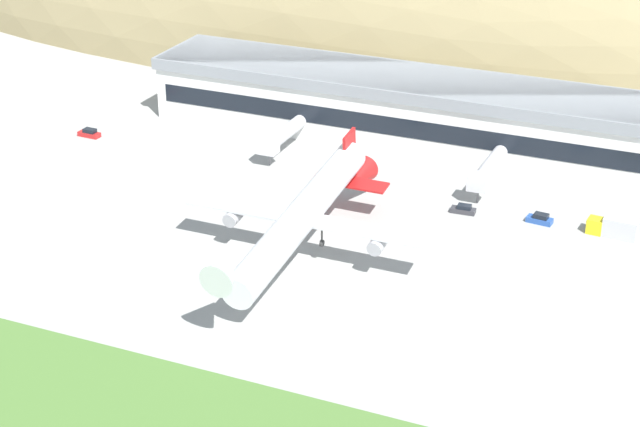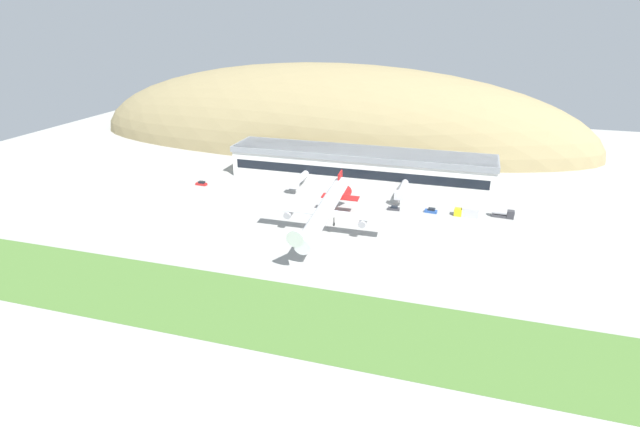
% 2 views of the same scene
% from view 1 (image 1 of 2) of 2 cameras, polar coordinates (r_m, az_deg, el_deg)
% --- Properties ---
extents(ground_plane, '(387.33, 387.33, 0.00)m').
position_cam_1_polar(ground_plane, '(165.18, -3.77, -2.57)').
color(ground_plane, '#9E9E99').
extents(grass_strip_foreground, '(348.59, 27.55, 0.08)m').
position_cam_1_polar(grass_strip_foreground, '(134.33, -12.18, -10.40)').
color(grass_strip_foreground, '#4C7533').
rests_on(grass_strip_foreground, ground_plane).
extents(hill_backdrop, '(270.00, 87.10, 81.28)m').
position_cam_1_polar(hill_backdrop, '(276.98, 2.99, 9.17)').
color(hill_backdrop, '#8E7F56').
rests_on(hill_backdrop, ground_plane).
extents(terminal_building, '(106.69, 19.25, 12.85)m').
position_cam_1_polar(terminal_building, '(209.69, 5.07, 5.79)').
color(terminal_building, white).
rests_on(terminal_building, ground_plane).
extents(jetway_0, '(3.38, 15.76, 5.43)m').
position_cam_1_polar(jetway_0, '(202.47, -2.09, 4.15)').
color(jetway_0, silver).
rests_on(jetway_0, ground_plane).
extents(jetway_1, '(3.38, 16.39, 5.43)m').
position_cam_1_polar(jetway_1, '(189.55, 8.92, 2.32)').
color(jetway_1, silver).
rests_on(jetway_1, ground_plane).
extents(cargo_airplane, '(39.99, 53.80, 12.52)m').
position_cam_1_polar(cargo_airplane, '(160.97, -0.93, -0.15)').
color(cargo_airplane, silver).
extents(service_car_0, '(4.40, 2.28, 1.66)m').
position_cam_1_polar(service_car_0, '(180.44, 11.65, -0.29)').
color(service_car_0, '#264C99').
rests_on(service_car_0, ground_plane).
extents(service_car_1, '(4.59, 1.99, 1.67)m').
position_cam_1_polar(service_car_1, '(217.66, -12.20, 4.20)').
color(service_car_1, '#B21E1E').
rests_on(service_car_1, ground_plane).
extents(service_car_2, '(4.29, 2.05, 1.49)m').
position_cam_1_polar(service_car_2, '(181.88, 7.66, 0.22)').
color(service_car_2, '#333338').
rests_on(service_car_2, ground_plane).
extents(fuel_truck, '(8.18, 3.09, 3.30)m').
position_cam_1_polar(fuel_truck, '(178.29, 15.39, -0.73)').
color(fuel_truck, gold).
rests_on(fuel_truck, ground_plane).
extents(traffic_cone_0, '(0.52, 0.52, 0.58)m').
position_cam_1_polar(traffic_cone_0, '(171.27, -1.95, -1.35)').
color(traffic_cone_0, orange).
rests_on(traffic_cone_0, ground_plane).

